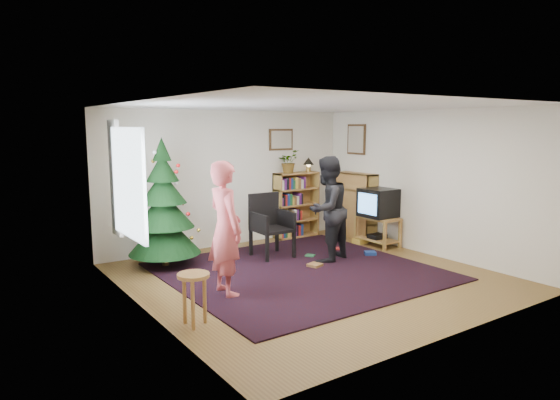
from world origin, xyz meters
TOP-DOWN VIEW (x-y plane):
  - floor at (0.00, 0.00)m, footprint 5.00×5.00m
  - ceiling at (0.00, 0.00)m, footprint 5.00×5.00m
  - wall_back at (0.00, 2.50)m, footprint 5.00×0.02m
  - wall_front at (0.00, -2.50)m, footprint 5.00×0.02m
  - wall_left at (-2.50, 0.00)m, footprint 0.02×5.00m
  - wall_right at (2.50, 0.00)m, footprint 0.02×5.00m
  - rug at (0.00, 0.30)m, footprint 3.80×3.60m
  - window_pane at (-2.47, 0.60)m, footprint 0.04×1.20m
  - curtain at (-2.43, 1.30)m, footprint 0.06×0.35m
  - picture_back at (1.15, 2.48)m, footprint 0.55×0.03m
  - picture_right at (2.48, 1.75)m, footprint 0.03×0.50m
  - christmas_tree at (-1.58, 1.75)m, footprint 1.13×1.13m
  - bookshelf_back at (1.43, 2.34)m, footprint 0.95×0.30m
  - bookshelf_right at (2.34, 1.59)m, footprint 0.30×0.95m
  - tv_stand at (2.22, 0.86)m, footprint 0.45×0.82m
  - crt_tv at (2.22, 0.86)m, footprint 0.56×0.60m
  - armchair at (0.13, 1.37)m, footprint 0.60×0.60m
  - stool at (-2.20, -0.69)m, footprint 0.36×0.36m
  - person_standing at (-1.41, 0.03)m, footprint 0.44×0.66m
  - person_by_chair at (0.75, 0.56)m, footprint 1.00×0.88m
  - potted_plant at (1.23, 2.34)m, footprint 0.51×0.48m
  - table_lamp at (1.73, 2.34)m, footprint 0.22×0.22m
  - floor_clutter at (1.21, 0.77)m, footprint 1.93×1.01m

SIDE VIEW (x-z plane):
  - floor at x=0.00m, z-range 0.00..0.00m
  - rug at x=0.00m, z-range 0.00..0.02m
  - floor_clutter at x=1.21m, z-range 0.00..0.08m
  - tv_stand at x=2.22m, z-range 0.04..0.59m
  - stool at x=-2.20m, z-range 0.16..0.76m
  - armchair at x=0.13m, z-range 0.05..1.12m
  - bookshelf_back at x=1.43m, z-range 0.01..1.31m
  - bookshelf_right at x=2.34m, z-range 0.01..1.31m
  - crt_tv at x=2.22m, z-range 0.55..1.07m
  - christmas_tree at x=-1.58m, z-range -0.17..1.88m
  - person_by_chair at x=0.75m, z-range 0.00..1.73m
  - person_standing at x=-1.41m, z-range 0.00..1.78m
  - wall_back at x=0.00m, z-range 0.00..2.50m
  - wall_front at x=0.00m, z-range 0.00..2.50m
  - wall_left at x=-2.50m, z-range 0.00..2.50m
  - wall_right at x=2.50m, z-range 0.00..2.50m
  - table_lamp at x=1.73m, z-range 1.35..1.64m
  - window_pane at x=-2.47m, z-range 0.80..2.20m
  - curtain at x=-2.43m, z-range 0.70..2.30m
  - potted_plant at x=1.23m, z-range 1.30..1.75m
  - picture_back at x=1.15m, z-range 1.74..2.16m
  - picture_right at x=2.48m, z-range 1.65..2.25m
  - ceiling at x=0.00m, z-range 2.50..2.50m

